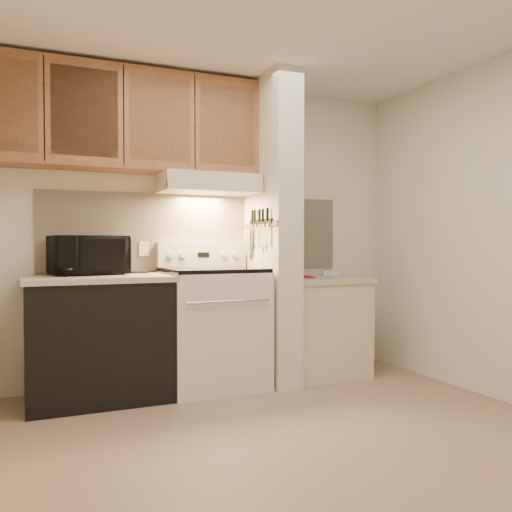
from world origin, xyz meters
TOP-DOWN VIEW (x-y plane):
  - floor at (0.00, 0.00)m, footprint 3.60×3.60m
  - ceiling at (0.00, 0.00)m, footprint 3.60×3.60m
  - wall_back at (0.00, 1.50)m, footprint 3.60×2.50m
  - wall_right at (1.80, 0.00)m, footprint 0.02×3.00m
  - backsplash at (0.00, 1.49)m, footprint 2.60×0.02m
  - range_body at (0.00, 1.16)m, footprint 0.76×0.65m
  - oven_window at (0.00, 0.84)m, footprint 0.50×0.01m
  - oven_handle at (0.00, 0.80)m, footprint 0.65×0.02m
  - cooktop at (0.00, 1.16)m, footprint 0.74×0.64m
  - range_backguard at (0.00, 1.44)m, footprint 0.76×0.08m
  - range_display at (0.00, 1.40)m, footprint 0.10×0.01m
  - range_knob_left_outer at (-0.28, 1.40)m, footprint 0.05×0.02m
  - range_knob_left_inner at (-0.18, 1.40)m, footprint 0.05×0.02m
  - range_knob_right_inner at (0.18, 1.40)m, footprint 0.05×0.02m
  - range_knob_right_outer at (0.28, 1.40)m, footprint 0.05×0.02m
  - dishwasher_front at (-0.88, 1.17)m, footprint 1.00×0.63m
  - left_countertop at (-0.88, 1.17)m, footprint 1.04×0.67m
  - spoon_rest at (-0.58, 1.36)m, footprint 0.23×0.09m
  - teal_jar at (-0.83, 1.25)m, footprint 0.12×0.12m
  - outlet at (-0.48, 1.48)m, footprint 0.08×0.01m
  - microwave at (-0.93, 1.31)m, footprint 0.59×0.45m
  - partition_pillar at (0.51, 1.15)m, footprint 0.22×0.70m
  - pillar_trim at (0.39, 1.15)m, footprint 0.01×0.70m
  - knife_strip at (0.39, 1.10)m, footprint 0.02×0.42m
  - knife_blade_a at (0.38, 0.94)m, footprint 0.01×0.03m
  - knife_handle_a at (0.38, 0.95)m, footprint 0.02×0.02m
  - knife_blade_b at (0.38, 1.03)m, footprint 0.01×0.04m
  - knife_handle_b at (0.38, 1.03)m, footprint 0.02×0.02m
  - knife_blade_c at (0.38, 1.09)m, footprint 0.01×0.04m
  - knife_handle_c at (0.38, 1.10)m, footprint 0.02×0.02m
  - knife_blade_d at (0.38, 1.18)m, footprint 0.01×0.04m
  - knife_handle_d at (0.38, 1.19)m, footprint 0.02×0.02m
  - knife_blade_e at (0.38, 1.26)m, footprint 0.01×0.04m
  - knife_handle_e at (0.38, 1.25)m, footprint 0.02×0.02m
  - oven_mitt at (0.38, 1.32)m, footprint 0.03×0.09m
  - right_cab_base at (0.97, 1.15)m, footprint 0.70×0.60m
  - right_countertop at (0.97, 1.15)m, footprint 0.74×0.64m
  - red_folder at (0.79, 1.25)m, footprint 0.30×0.37m
  - white_box at (1.19, 1.33)m, footprint 0.18×0.15m
  - range_hood at (0.00, 1.28)m, footprint 0.78×0.44m
  - hood_lip at (0.00, 1.07)m, footprint 0.78×0.04m
  - upper_cabinets at (-0.69, 1.32)m, footprint 2.18×0.33m
  - cab_door_a at (-1.51, 1.17)m, footprint 0.46×0.01m
  - cab_gap_a at (-1.23, 1.16)m, footprint 0.01×0.01m
  - cab_door_b at (-0.96, 1.17)m, footprint 0.46×0.01m
  - cab_gap_b at (-0.69, 1.16)m, footprint 0.01×0.01m
  - cab_door_c at (-0.42, 1.17)m, footprint 0.46×0.01m
  - cab_gap_c at (-0.14, 1.16)m, footprint 0.01×0.01m
  - cab_door_d at (0.13, 1.17)m, footprint 0.46×0.01m

SIDE VIEW (x-z plane):
  - floor at x=0.00m, z-range 0.00..0.00m
  - right_cab_base at x=0.97m, z-range 0.00..0.81m
  - dishwasher_front at x=-0.88m, z-range 0.00..0.87m
  - range_body at x=0.00m, z-range 0.00..0.92m
  - oven_window at x=0.00m, z-range 0.35..0.65m
  - oven_handle at x=0.00m, z-range 0.71..0.73m
  - right_countertop at x=0.97m, z-range 0.81..0.85m
  - red_folder at x=0.79m, z-range 0.85..0.86m
  - white_box at x=1.19m, z-range 0.85..0.89m
  - left_countertop at x=-0.88m, z-range 0.87..0.91m
  - spoon_rest at x=-0.58m, z-range 0.91..0.93m
  - cooktop at x=0.00m, z-range 0.92..0.95m
  - teal_jar at x=-0.83m, z-range 0.91..1.01m
  - range_backguard at x=0.00m, z-range 0.95..1.15m
  - range_display at x=0.00m, z-range 1.03..1.07m
  - range_knob_left_outer at x=-0.28m, z-range 1.03..1.07m
  - range_knob_left_inner at x=-0.18m, z-range 1.03..1.07m
  - range_knob_right_inner at x=0.18m, z-range 1.03..1.07m
  - range_knob_right_outer at x=0.28m, z-range 1.03..1.07m
  - microwave at x=-0.93m, z-range 0.91..1.20m
  - outlet at x=-0.48m, z-range 1.04..1.16m
  - oven_mitt at x=0.38m, z-range 1.05..1.27m
  - knife_blade_c at x=0.38m, z-range 1.10..1.30m
  - knife_blade_b at x=0.38m, z-range 1.12..1.30m
  - knife_blade_e at x=0.38m, z-range 1.12..1.30m
  - knife_blade_a at x=0.38m, z-range 1.14..1.30m
  - knife_blade_d at x=0.38m, z-range 1.14..1.30m
  - backsplash at x=0.00m, z-range 0.92..1.55m
  - wall_back at x=0.00m, z-range 1.24..1.26m
  - wall_right at x=1.80m, z-range 0.00..2.50m
  - partition_pillar at x=0.51m, z-range 0.00..2.50m
  - pillar_trim at x=0.39m, z-range 1.28..1.32m
  - knife_strip at x=0.39m, z-range 1.30..1.34m
  - knife_handle_a at x=0.38m, z-range 1.32..1.42m
  - knife_handle_b at x=0.38m, z-range 1.32..1.42m
  - knife_handle_c at x=0.38m, z-range 1.32..1.42m
  - knife_handle_d at x=0.38m, z-range 1.32..1.42m
  - knife_handle_e at x=0.38m, z-range 1.32..1.42m
  - hood_lip at x=0.00m, z-range 1.55..1.61m
  - range_hood at x=0.00m, z-range 1.55..1.70m
  - upper_cabinets at x=-0.69m, z-range 1.70..2.47m
  - cab_door_a at x=-1.51m, z-range 1.77..2.40m
  - cab_gap_a at x=-1.23m, z-range 1.72..2.45m
  - cab_door_b at x=-0.96m, z-range 1.77..2.40m
  - cab_gap_b at x=-0.69m, z-range 1.72..2.45m
  - cab_door_c at x=-0.42m, z-range 1.77..2.40m
  - cab_gap_c at x=-0.14m, z-range 1.72..2.45m
  - cab_door_d at x=0.13m, z-range 1.77..2.40m
  - ceiling at x=0.00m, z-range 2.50..2.50m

